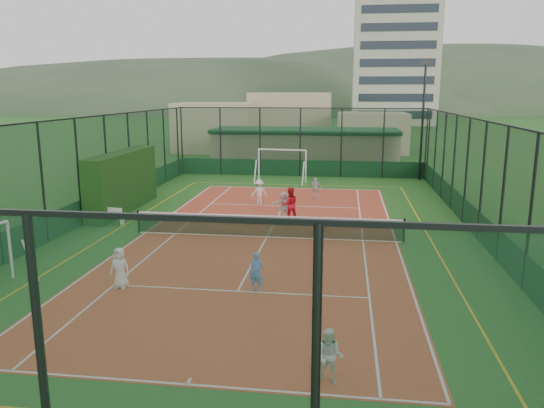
{
  "coord_description": "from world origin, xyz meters",
  "views": [
    {
      "loc": [
        3.22,
        -21.91,
        6.23
      ],
      "look_at": [
        0.05,
        1.32,
        1.2
      ],
      "focal_mm": 35.0,
      "sensor_mm": 36.0,
      "label": 1
    }
  ],
  "objects_px": {
    "white_bench": "(109,215)",
    "child_far_back": "(284,205)",
    "child_far_right": "(315,188)",
    "child_near_right": "(330,357)",
    "child_near_left": "(120,268)",
    "child_far_left": "(259,192)",
    "child_near_mid": "(256,272)",
    "apartment_tower": "(395,42)",
    "floodlight_ne": "(423,121)",
    "futsal_goal_far": "(282,166)",
    "clubhouse": "(305,148)",
    "coach": "(290,204)"
  },
  "relations": [
    {
      "from": "white_bench",
      "to": "child_far_back",
      "type": "relative_size",
      "value": 1.16
    },
    {
      "from": "child_far_right",
      "to": "child_near_right",
      "type": "bearing_deg",
      "value": 89.47
    },
    {
      "from": "child_near_right",
      "to": "child_near_left",
      "type": "bearing_deg",
      "value": 157.25
    },
    {
      "from": "child_near_right",
      "to": "child_far_left",
      "type": "distance_m",
      "value": 18.41
    },
    {
      "from": "white_bench",
      "to": "child_near_left",
      "type": "relative_size",
      "value": 1.15
    },
    {
      "from": "child_near_mid",
      "to": "child_near_left",
      "type": "bearing_deg",
      "value": -169.03
    },
    {
      "from": "apartment_tower",
      "to": "child_far_back",
      "type": "relative_size",
      "value": 22.61
    },
    {
      "from": "floodlight_ne",
      "to": "child_far_back",
      "type": "relative_size",
      "value": 6.22
    },
    {
      "from": "futsal_goal_far",
      "to": "child_far_right",
      "type": "bearing_deg",
      "value": -57.96
    },
    {
      "from": "child_near_left",
      "to": "child_near_right",
      "type": "distance_m",
      "value": 8.35
    },
    {
      "from": "child_near_left",
      "to": "floodlight_ne",
      "type": "bearing_deg",
      "value": 64.96
    },
    {
      "from": "floodlight_ne",
      "to": "child_far_left",
      "type": "distance_m",
      "value": 14.62
    },
    {
      "from": "clubhouse",
      "to": "coach",
      "type": "xyz_separation_m",
      "value": [
        0.69,
        -18.97,
        -0.73
      ]
    },
    {
      "from": "child_far_back",
      "to": "child_near_right",
      "type": "bearing_deg",
      "value": 86.86
    },
    {
      "from": "clubhouse",
      "to": "white_bench",
      "type": "bearing_deg",
      "value": -110.7
    },
    {
      "from": "child_near_right",
      "to": "child_far_left",
      "type": "xyz_separation_m",
      "value": [
        -4.41,
        17.87,
        0.09
      ]
    },
    {
      "from": "child_near_mid",
      "to": "child_far_left",
      "type": "bearing_deg",
      "value": 105.54
    },
    {
      "from": "child_near_right",
      "to": "child_far_right",
      "type": "distance_m",
      "value": 20.12
    },
    {
      "from": "clubhouse",
      "to": "floodlight_ne",
      "type": "bearing_deg",
      "value": -32.12
    },
    {
      "from": "child_near_right",
      "to": "child_far_left",
      "type": "height_order",
      "value": "child_far_left"
    },
    {
      "from": "floodlight_ne",
      "to": "coach",
      "type": "relative_size",
      "value": 4.97
    },
    {
      "from": "child_near_left",
      "to": "child_near_mid",
      "type": "distance_m",
      "value": 4.39
    },
    {
      "from": "child_far_back",
      "to": "child_far_left",
      "type": "bearing_deg",
      "value": -72.39
    },
    {
      "from": "white_bench",
      "to": "futsal_goal_far",
      "type": "distance_m",
      "value": 14.61
    },
    {
      "from": "futsal_goal_far",
      "to": "child_far_back",
      "type": "distance_m",
      "value": 10.75
    },
    {
      "from": "child_far_back",
      "to": "coach",
      "type": "xyz_separation_m",
      "value": [
        0.36,
        -0.6,
        0.17
      ]
    },
    {
      "from": "apartment_tower",
      "to": "coach",
      "type": "xyz_separation_m",
      "value": [
        -11.31,
        -78.97,
        -14.16
      ]
    },
    {
      "from": "futsal_goal_far",
      "to": "child_far_back",
      "type": "relative_size",
      "value": 2.61
    },
    {
      "from": "apartment_tower",
      "to": "child_near_right",
      "type": "distance_m",
      "value": 94.93
    },
    {
      "from": "clubhouse",
      "to": "child_far_back",
      "type": "relative_size",
      "value": 11.46
    },
    {
      "from": "coach",
      "to": "child_far_right",
      "type": "bearing_deg",
      "value": -113.41
    },
    {
      "from": "floodlight_ne",
      "to": "child_far_right",
      "type": "xyz_separation_m",
      "value": [
        -7.0,
        -7.94,
        -3.49
      ]
    },
    {
      "from": "floodlight_ne",
      "to": "child_far_back",
      "type": "xyz_separation_m",
      "value": [
        -8.27,
        -12.97,
        -3.45
      ]
    },
    {
      "from": "white_bench",
      "to": "child_near_left",
      "type": "xyz_separation_m",
      "value": [
        4.01,
        -7.95,
        0.25
      ]
    },
    {
      "from": "child_near_right",
      "to": "coach",
      "type": "bearing_deg",
      "value": 111.68
    },
    {
      "from": "floodlight_ne",
      "to": "child_far_right",
      "type": "distance_m",
      "value": 11.14
    },
    {
      "from": "child_near_mid",
      "to": "coach",
      "type": "relative_size",
      "value": 0.75
    },
    {
      "from": "clubhouse",
      "to": "child_far_left",
      "type": "distance_m",
      "value": 15.62
    },
    {
      "from": "floodlight_ne",
      "to": "child_far_back",
      "type": "distance_m",
      "value": 15.77
    },
    {
      "from": "futsal_goal_far",
      "to": "floodlight_ne",
      "type": "bearing_deg",
      "value": 20.54
    },
    {
      "from": "white_bench",
      "to": "child_near_right",
      "type": "bearing_deg",
      "value": -44.33
    },
    {
      "from": "futsal_goal_far",
      "to": "child_far_back",
      "type": "xyz_separation_m",
      "value": [
        1.35,
        -10.66,
        -0.44
      ]
    },
    {
      "from": "floodlight_ne",
      "to": "futsal_goal_far",
      "type": "xyz_separation_m",
      "value": [
        -9.62,
        -2.32,
        -3.01
      ]
    },
    {
      "from": "apartment_tower",
      "to": "white_bench",
      "type": "height_order",
      "value": "apartment_tower"
    },
    {
      "from": "child_far_back",
      "to": "child_near_mid",
      "type": "bearing_deg",
      "value": 78.15
    },
    {
      "from": "child_near_left",
      "to": "apartment_tower",
      "type": "bearing_deg",
      "value": 82.96
    },
    {
      "from": "child_near_mid",
      "to": "child_near_right",
      "type": "xyz_separation_m",
      "value": [
        2.45,
        -5.14,
        0.0
      ]
    },
    {
      "from": "clubhouse",
      "to": "child_far_back",
      "type": "distance_m",
      "value": 18.4
    },
    {
      "from": "floodlight_ne",
      "to": "child_near_left",
      "type": "relative_size",
      "value": 6.18
    },
    {
      "from": "clubhouse",
      "to": "child_near_right",
      "type": "distance_m",
      "value": 33.56
    }
  ]
}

